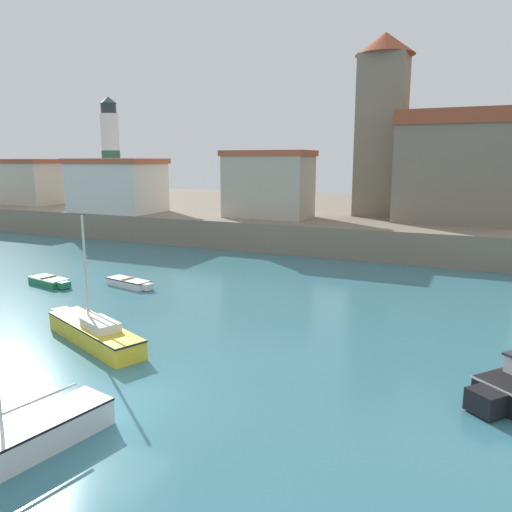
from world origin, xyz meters
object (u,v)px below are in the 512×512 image
object	(u,v)px
lighthouse	(111,152)
harbor_shed_near_wharf	(117,185)
dinghy_green_1	(50,281)
sailboat_white_0	(13,443)
church	(447,158)
harbor_shed_mid_row	(268,184)
sailboat_yellow_5	(93,332)
harbor_shed_far_end	(26,181)
dinghy_white_4	(129,283)

from	to	relation	value
lighthouse	harbor_shed_near_wharf	distance (m)	12.30
dinghy_green_1	sailboat_white_0	bearing A→B (deg)	-45.92
church	harbor_shed_near_wharf	xyz separation A→B (m)	(-30.77, -9.90, -2.68)
sailboat_white_0	church	size ratio (longest dim) A/B	0.36
sailboat_white_0	harbor_shed_mid_row	distance (m)	35.64
sailboat_yellow_5	harbor_shed_far_end	distance (m)	45.26
dinghy_green_1	dinghy_white_4	distance (m)	5.11
sailboat_yellow_5	lighthouse	xyz separation A→B (m)	(-27.35, 33.84, 8.16)
dinghy_white_4	harbor_shed_near_wharf	world-z (taller)	harbor_shed_near_wharf
sailboat_white_0	sailboat_yellow_5	world-z (taller)	sailboat_yellow_5
dinghy_green_1	dinghy_white_4	world-z (taller)	dinghy_green_1
dinghy_white_4	sailboat_yellow_5	distance (m)	9.67
harbor_shed_near_wharf	harbor_shed_mid_row	distance (m)	16.11
dinghy_white_4	harbor_shed_near_wharf	bearing A→B (deg)	131.00
dinghy_green_1	harbor_shed_far_end	xyz separation A→B (m)	(-25.78, 21.24, 4.91)
church	lighthouse	distance (m)	38.80
dinghy_white_4	harbor_shed_far_end	size ratio (longest dim) A/B	0.44
dinghy_white_4	sailboat_yellow_5	size ratio (longest dim) A/B	0.52
sailboat_white_0	harbor_shed_mid_row	size ratio (longest dim) A/B	0.74
harbor_shed_far_end	lighthouse	bearing A→B (deg)	36.70
sailboat_yellow_5	harbor_shed_far_end	size ratio (longest dim) A/B	0.83
dinghy_green_1	harbor_shed_near_wharf	distance (m)	21.51
sailboat_white_0	harbor_shed_near_wharf	xyz separation A→B (m)	(-23.46, 32.65, 4.73)
harbor_shed_far_end	dinghy_white_4	bearing A→B (deg)	-32.50
harbor_shed_mid_row	lighthouse	bearing A→B (deg)	164.05
dinghy_white_4	church	size ratio (longest dim) A/B	0.22
sailboat_yellow_5	harbor_shed_far_end	bearing A→B (deg)	141.75
dinghy_white_4	harbor_shed_mid_row	bearing A→B (deg)	85.59
harbor_shed_near_wharf	sailboat_white_0	bearing A→B (deg)	-54.30
lighthouse	dinghy_white_4	bearing A→B (deg)	-48.42
church	sailboat_yellow_5	bearing A→B (deg)	-108.04
sailboat_yellow_5	lighthouse	bearing A→B (deg)	128.95
church	harbor_shed_mid_row	size ratio (longest dim) A/B	2.07
harbor_shed_mid_row	dinghy_green_1	bearing A→B (deg)	-107.01
church	harbor_shed_far_end	bearing A→B (deg)	-171.27
sailboat_white_0	lighthouse	distance (m)	52.59
sailboat_white_0	harbor_shed_near_wharf	distance (m)	40.48
dinghy_white_4	church	bearing A→B (deg)	58.71
church	harbor_shed_far_end	distance (m)	47.40
church	dinghy_white_4	bearing A→B (deg)	-121.29
harbor_shed_mid_row	harbor_shed_far_end	xyz separation A→B (m)	(-32.00, 0.89, -0.38)
dinghy_green_1	harbor_shed_mid_row	world-z (taller)	harbor_shed_mid_row
sailboat_yellow_5	harbor_shed_mid_row	size ratio (longest dim) A/B	0.85
dinghy_white_4	lighthouse	size ratio (longest dim) A/B	0.28
dinghy_green_1	harbor_shed_far_end	distance (m)	33.76
sailboat_white_0	dinghy_green_1	bearing A→B (deg)	134.08
sailboat_white_0	dinghy_green_1	xyz separation A→B (m)	(-13.68, 14.13, -0.20)
dinghy_white_4	lighthouse	bearing A→B (deg)	131.58
dinghy_white_4	sailboat_yellow_5	xyz separation A→B (m)	(4.79, -8.40, 0.23)
dinghy_green_1	harbor_shed_near_wharf	bearing A→B (deg)	117.83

